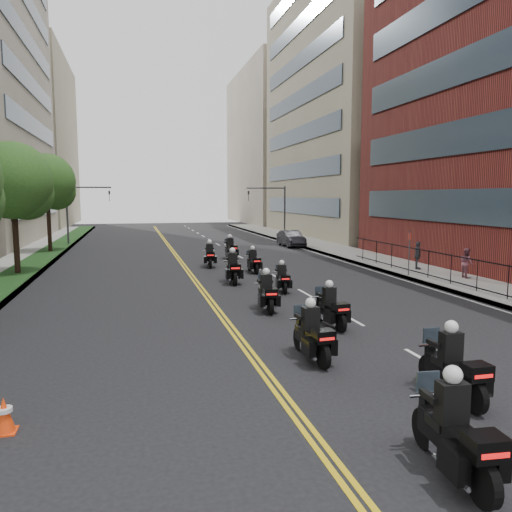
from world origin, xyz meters
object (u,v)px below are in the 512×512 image
at_px(motorcycle_0, 455,435).
at_px(motorcycle_8, 210,256).
at_px(motorcycle_9, 230,249).
at_px(traffic_cone, 4,415).
at_px(motorcycle_3, 331,309).
at_px(motorcycle_5, 282,279).
at_px(motorcycle_1, 454,369).
at_px(pedestrian_b, 466,263).
at_px(motorcycle_2, 312,336).
at_px(motorcycle_6, 233,269).
at_px(motorcycle_4, 267,294).
at_px(pedestrian_c, 418,255).
at_px(parked_sedan, 291,238).
at_px(motorcycle_7, 253,262).

relative_size(motorcycle_0, motorcycle_8, 1.06).
height_order(motorcycle_9, traffic_cone, motorcycle_9).
height_order(motorcycle_0, traffic_cone, motorcycle_0).
height_order(motorcycle_3, motorcycle_5, motorcycle_3).
relative_size(motorcycle_0, motorcycle_1, 1.03).
xyz_separation_m(motorcycle_5, pedestrian_b, (10.72, 0.68, 0.36)).
height_order(motorcycle_3, traffic_cone, motorcycle_3).
relative_size(motorcycle_1, motorcycle_8, 1.03).
bearing_deg(motorcycle_2, motorcycle_0, -91.13).
height_order(motorcycle_3, motorcycle_9, motorcycle_9).
bearing_deg(motorcycle_8, motorcycle_6, -82.02).
bearing_deg(motorcycle_0, motorcycle_3, 84.50).
bearing_deg(motorcycle_5, motorcycle_1, -83.80).
xyz_separation_m(motorcycle_4, traffic_cone, (-7.71, -8.85, -0.33)).
xyz_separation_m(pedestrian_b, pedestrian_c, (-0.81, 3.51, 0.03)).
xyz_separation_m(motorcycle_5, pedestrian_c, (9.91, 4.18, 0.39)).
distance_m(motorcycle_2, traffic_cone, 7.82).
distance_m(motorcycle_0, motorcycle_9, 28.98).
bearing_deg(parked_sedan, traffic_cone, -116.84).
bearing_deg(pedestrian_c, motorcycle_7, 105.57).
height_order(motorcycle_4, parked_sedan, motorcycle_4).
bearing_deg(motorcycle_1, motorcycle_9, 90.57).
bearing_deg(motorcycle_9, motorcycle_8, -122.44).
bearing_deg(traffic_cone, motorcycle_7, 63.01).
height_order(motorcycle_6, motorcycle_7, motorcycle_6).
xyz_separation_m(motorcycle_8, pedestrian_c, (12.00, -5.13, 0.31)).
bearing_deg(pedestrian_c, motorcycle_9, 76.04).
xyz_separation_m(motorcycle_1, motorcycle_9, (-0.04, 26.14, 0.01)).
relative_size(motorcycle_5, traffic_cone, 2.88).
xyz_separation_m(motorcycle_2, parked_sedan, (9.28, 30.57, 0.03)).
xyz_separation_m(motorcycle_3, pedestrian_b, (10.98, 7.38, 0.31)).
relative_size(motorcycle_1, motorcycle_3, 1.08).
relative_size(motorcycle_2, pedestrian_c, 1.41).
height_order(motorcycle_2, traffic_cone, motorcycle_2).
distance_m(motorcycle_0, motorcycle_3, 9.47).
bearing_deg(motorcycle_1, motorcycle_8, 95.83).
bearing_deg(motorcycle_4, pedestrian_b, 23.18).
relative_size(motorcycle_3, pedestrian_c, 1.33).
distance_m(motorcycle_3, traffic_cone, 10.92).
xyz_separation_m(motorcycle_2, motorcycle_4, (0.36, 6.20, -0.02)).
distance_m(motorcycle_0, motorcycle_4, 12.33).
relative_size(motorcycle_1, parked_sedan, 0.55).
bearing_deg(motorcycle_6, pedestrian_c, 9.89).
relative_size(motorcycle_0, motorcycle_6, 0.98).
distance_m(motorcycle_1, motorcycle_7, 19.47).
xyz_separation_m(motorcycle_5, parked_sedan, (7.15, 20.68, 0.12)).
xyz_separation_m(parked_sedan, pedestrian_b, (3.56, -20.01, 0.24)).
distance_m(motorcycle_9, pedestrian_b, 16.27).
xyz_separation_m(motorcycle_3, motorcycle_9, (0.23, 19.60, 0.06)).
xyz_separation_m(motorcycle_4, motorcycle_7, (1.84, 9.92, -0.04)).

